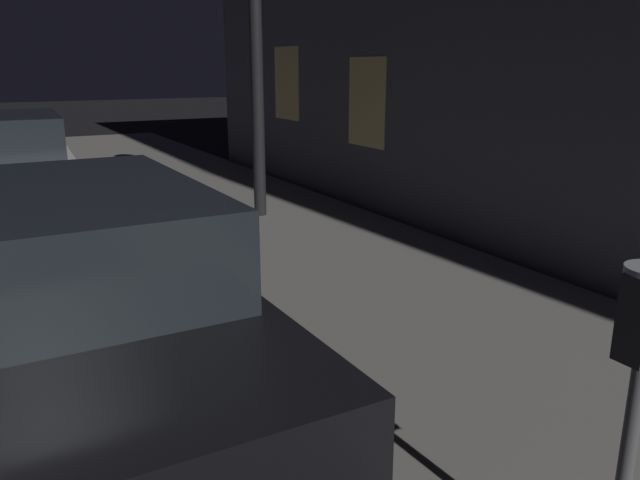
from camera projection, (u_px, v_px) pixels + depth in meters
The scene contains 2 objects.
car_black at pixel (61, 307), 3.71m from camera, with size 2.14×4.12×1.43m.
car_white at pixel (2, 164), 9.06m from camera, with size 2.27×4.55×1.43m.
Camera 1 is at (2.53, -0.94, 2.11)m, focal length 35.18 mm.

